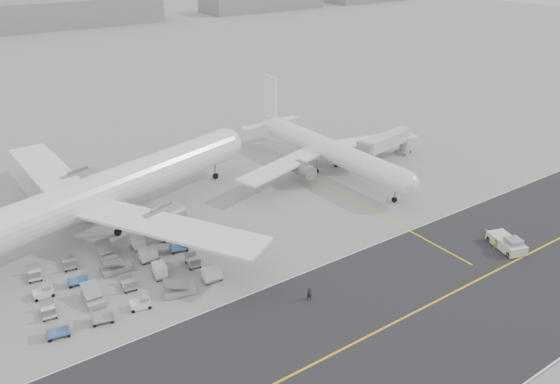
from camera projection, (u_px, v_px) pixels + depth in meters
ground at (252, 283)px, 78.30m from camera, size 700.00×700.00×0.00m
taxiway at (363, 339)px, 67.49m from camera, size 220.00×59.00×0.03m
horizon_buildings at (39, 29)px, 287.14m from camera, size 520.00×28.00×28.00m
airliner_a at (101, 193)px, 90.35m from camera, size 64.29×62.97×22.80m
airliner_b at (328, 149)px, 113.60m from camera, size 46.82×47.41×16.34m
pushback_tug at (507, 243)px, 86.46m from camera, size 4.94×8.59×2.44m
jet_bridge at (386, 142)px, 118.25m from camera, size 17.00×6.07×6.34m
gse_cluster at (122, 280)px, 78.91m from camera, size 32.15×26.98×2.18m
stray_dolly at (223, 244)px, 88.19m from camera, size 2.41×3.11×1.68m
ground_crew_a at (309, 294)px, 74.30m from camera, size 0.82×0.65×1.96m
ground_crew_b at (495, 244)px, 86.67m from camera, size 0.79×0.62×1.61m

